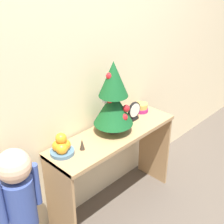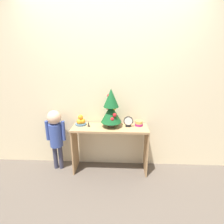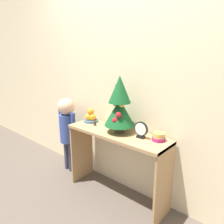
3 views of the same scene
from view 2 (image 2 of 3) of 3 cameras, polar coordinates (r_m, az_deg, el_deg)
ground_plane at (r=2.75m, az=-0.84°, el=-20.40°), size 12.00×12.00×0.00m
back_wall at (r=2.61m, az=-0.41°, el=7.79°), size 7.00×0.05×2.50m
console_table at (r=2.61m, az=-0.65°, el=-8.35°), size 1.10×0.35×0.72m
mini_tree at (r=2.46m, az=-0.29°, el=1.19°), size 0.30×0.30×0.56m
fruit_bowl at (r=2.64m, az=-10.18°, el=-3.02°), size 0.17×0.17×0.16m
singing_bowl at (r=2.61m, az=8.75°, el=-3.69°), size 0.12×0.12×0.07m
desk_clock at (r=2.53m, az=5.36°, el=-3.17°), size 0.14×0.04×0.16m
figurine at (r=2.56m, az=-7.66°, el=-3.84°), size 0.04×0.04×0.08m
child_figure at (r=2.76m, az=-17.94°, el=-6.27°), size 0.30×0.21×0.95m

